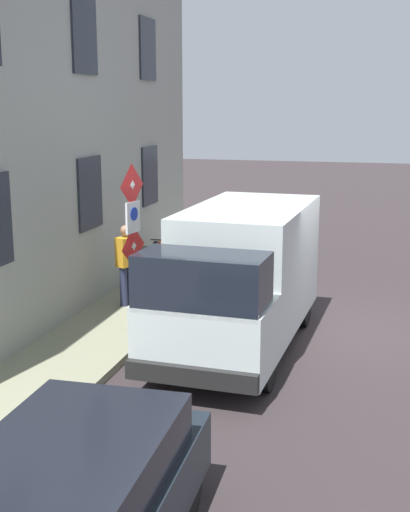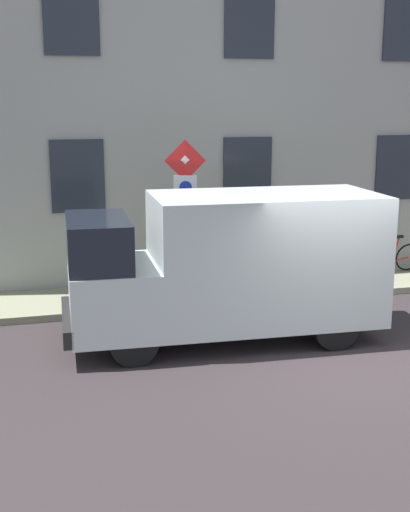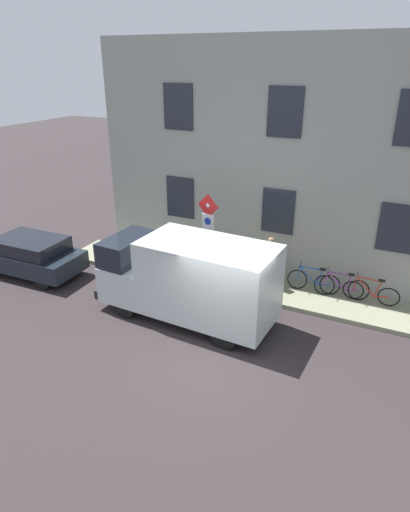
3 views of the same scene
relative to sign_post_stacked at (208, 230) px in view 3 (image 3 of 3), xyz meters
The scene contains 10 objects.
ground_plane 4.16m from the sign_post_stacked, 150.08° to the right, with size 80.00×80.00×0.00m, color #2F282A.
sidewalk_slab 2.80m from the sign_post_stacked, 68.09° to the right, with size 1.85×15.41×0.14m, color gray.
building_facade 3.24m from the sign_post_stacked, 41.96° to the right, with size 0.75×13.41×7.85m.
sign_post_stacked is the anchor object (origin of this frame).
delivery_van 2.08m from the sign_post_stacked, behind, with size 2.24×5.42×2.50m.
parked_hatchback 6.63m from the sign_post_stacked, 105.66° to the left, with size 1.86×4.05×1.38m.
bicycle_red 5.42m from the sign_post_stacked, 77.82° to the right, with size 0.46×1.71×0.89m.
bicycle_purple 4.60m from the sign_post_stacked, 75.33° to the right, with size 0.46×1.72×0.89m.
bicycle_blue 3.81m from the sign_post_stacked, 71.58° to the right, with size 0.46×1.72×0.89m.
pedestrian 2.29m from the sign_post_stacked, 64.59° to the right, with size 0.41×0.47×1.72m.
Camera 3 is at (-8.90, -3.94, 7.13)m, focal length 31.11 mm.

